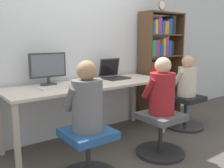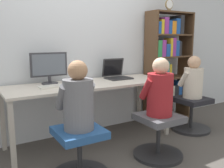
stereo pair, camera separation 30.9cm
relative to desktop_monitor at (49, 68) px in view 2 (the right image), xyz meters
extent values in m
plane|color=#4C4742|center=(0.46, -0.56, -0.98)|extent=(14.00, 14.00, 0.00)
cube|color=silver|center=(0.46, 0.22, 0.32)|extent=(10.00, 0.05, 2.60)
cube|color=beige|center=(0.46, -0.21, -0.21)|extent=(2.11, 0.72, 0.03)
cube|color=#ADA497|center=(-0.56, -0.52, -0.60)|extent=(0.05, 0.05, 0.75)
cube|color=#ADA497|center=(1.48, -0.52, -0.60)|extent=(0.05, 0.05, 0.75)
cube|color=#ADA497|center=(-0.56, 0.11, -0.60)|extent=(0.05, 0.05, 0.75)
cube|color=#ADA497|center=(1.48, 0.11, -0.60)|extent=(0.05, 0.05, 0.75)
cylinder|color=#333338|center=(0.00, 0.00, -0.19)|extent=(0.20, 0.20, 0.01)
cylinder|color=#333338|center=(0.00, 0.00, -0.15)|extent=(0.04, 0.04, 0.08)
cube|color=#333338|center=(0.00, 0.00, 0.04)|extent=(0.46, 0.02, 0.29)
cube|color=slate|center=(0.00, -0.01, 0.04)|extent=(0.41, 0.01, 0.25)
cube|color=#2D2D30|center=(0.94, -0.11, -0.19)|extent=(0.33, 0.26, 0.02)
cube|color=black|center=(0.94, -0.11, -0.18)|extent=(0.29, 0.20, 0.00)
cube|color=#2D2D30|center=(0.94, 0.04, -0.05)|extent=(0.33, 0.06, 0.26)
cube|color=black|center=(0.94, 0.03, -0.05)|extent=(0.29, 0.05, 0.22)
cube|color=silver|center=(0.02, -0.25, -0.19)|extent=(0.45, 0.15, 0.02)
cube|color=#BAB8AD|center=(0.02, -0.25, -0.17)|extent=(0.41, 0.12, 0.00)
ellipsoid|color=black|center=(0.31, -0.22, -0.18)|extent=(0.07, 0.11, 0.04)
cylinder|color=#262628|center=(-0.02, -0.92, -0.75)|extent=(0.05, 0.05, 0.38)
cube|color=#234C84|center=(-0.02, -0.92, -0.52)|extent=(0.44, 0.44, 0.07)
cylinder|color=#262628|center=(0.92, -0.97, -0.96)|extent=(0.56, 0.56, 0.04)
cylinder|color=#262628|center=(0.92, -0.97, -0.75)|extent=(0.05, 0.05, 0.38)
cube|color=#4C4C51|center=(0.92, -0.97, -0.52)|extent=(0.44, 0.44, 0.07)
cylinder|color=slate|center=(-0.02, -0.92, -0.25)|extent=(0.28, 0.28, 0.47)
sphere|color=#A87A56|center=(-0.02, -0.92, 0.07)|extent=(0.18, 0.18, 0.18)
cylinder|color=slate|center=(-0.16, -0.85, -0.18)|extent=(0.08, 0.20, 0.26)
cylinder|color=slate|center=(0.11, -0.85, -0.18)|extent=(0.08, 0.20, 0.26)
cylinder|color=maroon|center=(0.92, -0.97, -0.26)|extent=(0.28, 0.28, 0.47)
sphere|color=beige|center=(0.92, -0.97, 0.06)|extent=(0.18, 0.18, 0.18)
cylinder|color=maroon|center=(0.79, -0.91, -0.19)|extent=(0.08, 0.20, 0.26)
cylinder|color=maroon|center=(1.06, -0.91, -0.19)|extent=(0.08, 0.20, 0.26)
cube|color=#513823|center=(1.60, 0.01, -0.10)|extent=(0.02, 0.31, 1.75)
cube|color=#513823|center=(2.36, 0.01, -0.10)|extent=(0.02, 0.31, 1.75)
cube|color=#513823|center=(1.98, 0.01, -0.96)|extent=(0.74, 0.29, 0.02)
cube|color=#513823|center=(1.98, 0.01, -0.62)|extent=(0.74, 0.29, 0.02)
cube|color=#513823|center=(1.98, 0.01, -0.28)|extent=(0.74, 0.29, 0.02)
cube|color=#513823|center=(1.98, 0.01, 0.07)|extent=(0.74, 0.29, 0.02)
cube|color=#513823|center=(1.98, 0.01, 0.41)|extent=(0.74, 0.29, 0.02)
cube|color=#513823|center=(1.98, 0.01, 0.76)|extent=(0.74, 0.29, 0.02)
cube|color=#8C338C|center=(1.66, -0.03, -0.82)|extent=(0.08, 0.22, 0.26)
cube|color=#2D8C47|center=(1.75, -0.02, -0.85)|extent=(0.08, 0.24, 0.20)
cube|color=gold|center=(1.83, -0.04, -0.81)|extent=(0.09, 0.20, 0.29)
cube|color=teal|center=(1.90, -0.03, -0.82)|extent=(0.04, 0.22, 0.26)
cube|color=#1E4C9E|center=(1.66, -0.04, -0.51)|extent=(0.07, 0.20, 0.19)
cube|color=gold|center=(1.74, -0.04, -0.51)|extent=(0.09, 0.20, 0.20)
cube|color=red|center=(1.83, -0.01, -0.51)|extent=(0.07, 0.26, 0.21)
cube|color=gold|center=(1.90, -0.03, -0.51)|extent=(0.06, 0.21, 0.20)
cube|color=silver|center=(1.97, -0.05, -0.50)|extent=(0.07, 0.19, 0.21)
cube|color=#262628|center=(2.05, -0.02, -0.50)|extent=(0.09, 0.23, 0.21)
cube|color=#1E4C9E|center=(2.14, -0.04, -0.47)|extent=(0.08, 0.19, 0.27)
cube|color=red|center=(1.67, -0.03, -0.14)|extent=(0.09, 0.21, 0.26)
cube|color=red|center=(1.75, -0.01, -0.18)|extent=(0.06, 0.26, 0.18)
cube|color=teal|center=(1.83, -0.03, -0.13)|extent=(0.08, 0.22, 0.27)
cube|color=gold|center=(1.90, -0.02, -0.15)|extent=(0.04, 0.24, 0.22)
cube|color=#2D8C47|center=(1.66, -0.03, 0.21)|extent=(0.08, 0.21, 0.25)
cube|color=#8C338C|center=(1.74, -0.02, 0.21)|extent=(0.08, 0.24, 0.25)
cube|color=#1E4C9E|center=(1.83, -0.04, 0.18)|extent=(0.08, 0.19, 0.19)
cube|color=gold|center=(1.90, -0.06, 0.22)|extent=(0.04, 0.17, 0.28)
cube|color=#8C338C|center=(1.96, -0.05, 0.22)|extent=(0.07, 0.18, 0.29)
cube|color=#1E4C9E|center=(2.03, -0.02, 0.20)|extent=(0.07, 0.23, 0.24)
cube|color=#262628|center=(2.09, -0.01, 0.20)|extent=(0.05, 0.26, 0.23)
cube|color=#1E4C9E|center=(1.65, -0.05, 0.51)|extent=(0.05, 0.18, 0.18)
cube|color=gold|center=(1.70, -0.03, 0.53)|extent=(0.05, 0.22, 0.21)
cube|color=#8C338C|center=(1.78, -0.02, 0.55)|extent=(0.08, 0.24, 0.24)
cube|color=#1E4C9E|center=(1.86, -0.01, 0.53)|extent=(0.06, 0.25, 0.20)
cube|color=orange|center=(1.94, -0.03, 0.52)|extent=(0.08, 0.21, 0.19)
cube|color=#1E4C9E|center=(2.02, -0.03, 0.54)|extent=(0.08, 0.21, 0.23)
cube|color=#262628|center=(2.11, -0.01, 0.57)|extent=(0.08, 0.25, 0.29)
cube|color=olive|center=(1.86, -0.08, 0.78)|extent=(0.05, 0.03, 0.02)
cylinder|color=olive|center=(1.86, -0.08, 0.86)|extent=(0.15, 0.02, 0.15)
cylinder|color=white|center=(1.86, -0.10, 0.86)|extent=(0.13, 0.00, 0.13)
cylinder|color=#262628|center=(1.90, -0.58, -0.96)|extent=(0.56, 0.56, 0.04)
cylinder|color=#262628|center=(1.90, -0.58, -0.75)|extent=(0.05, 0.05, 0.38)
cube|color=black|center=(1.90, -0.58, -0.52)|extent=(0.44, 0.44, 0.07)
cylinder|color=beige|center=(1.90, -0.58, -0.27)|extent=(0.27, 0.27, 0.43)
sphere|color=tan|center=(1.90, -0.58, 0.02)|extent=(0.18, 0.18, 0.18)
cylinder|color=beige|center=(1.78, -0.52, -0.21)|extent=(0.08, 0.19, 0.24)
cylinder|color=beige|center=(2.03, -0.52, -0.21)|extent=(0.08, 0.19, 0.24)
camera|label=1|loc=(-1.17, -2.81, 0.34)|focal=40.00mm
camera|label=2|loc=(-0.92, -2.99, 0.34)|focal=40.00mm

